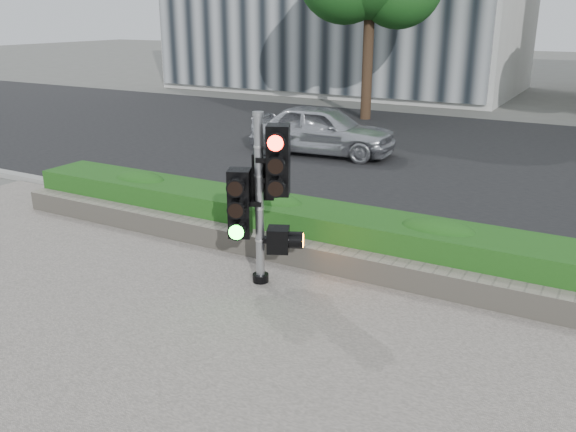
% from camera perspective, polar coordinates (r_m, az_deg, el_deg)
% --- Properties ---
extents(ground, '(120.00, 120.00, 0.00)m').
position_cam_1_polar(ground, '(7.46, -3.57, -10.15)').
color(ground, '#51514C').
rests_on(ground, ground).
extents(road, '(60.00, 13.00, 0.02)m').
position_cam_1_polar(road, '(16.28, 15.89, 5.16)').
color(road, black).
rests_on(road, ground).
extents(curb, '(60.00, 0.25, 0.12)m').
position_cam_1_polar(curb, '(9.98, 6.25, -2.21)').
color(curb, gray).
rests_on(curb, ground).
extents(stone_wall, '(12.00, 0.32, 0.34)m').
position_cam_1_polar(stone_wall, '(8.87, 3.06, -3.87)').
color(stone_wall, gray).
rests_on(stone_wall, sidewalk).
extents(hedge, '(12.00, 1.00, 0.68)m').
position_cam_1_polar(hedge, '(9.36, 4.85, -1.58)').
color(hedge, '#317F27').
rests_on(hedge, sidewalk).
extents(traffic_signal, '(0.85, 0.77, 2.35)m').
position_cam_1_polar(traffic_signal, '(8.08, -2.45, 2.37)').
color(traffic_signal, black).
rests_on(traffic_signal, sidewalk).
extents(car_silver, '(3.93, 1.91, 1.29)m').
position_cam_1_polar(car_silver, '(16.06, 3.30, 8.06)').
color(car_silver, '#B9BBC1').
rests_on(car_silver, road).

